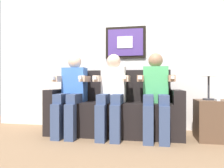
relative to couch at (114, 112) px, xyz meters
name	(u,v)px	position (x,y,z in m)	size (l,w,h in m)	color
ground_plane	(110,140)	(0.00, -0.33, -0.31)	(5.50, 5.50, 0.00)	#8C6B4C
back_wall_assembly	(119,46)	(0.00, 0.44, 0.99)	(4.23, 0.10, 2.60)	silver
couch	(114,112)	(0.00, 0.00, 0.00)	(1.83, 0.58, 0.90)	black
person_on_left	(72,91)	(-0.57, -0.17, 0.29)	(0.46, 0.56, 1.11)	#3F72CC
person_in_middle	(112,91)	(0.00, -0.17, 0.29)	(0.46, 0.56, 1.11)	white
person_on_right	(156,91)	(0.57, -0.17, 0.29)	(0.46, 0.56, 1.11)	#4CB266
side_table_right	(213,120)	(1.26, -0.11, -0.06)	(0.40, 0.40, 0.50)	brown
table_lamp	(209,71)	(1.22, -0.09, 0.55)	(0.22, 0.22, 0.46)	#333338
spare_remote_on_table	(217,100)	(1.29, -0.20, 0.20)	(0.04, 0.13, 0.02)	white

